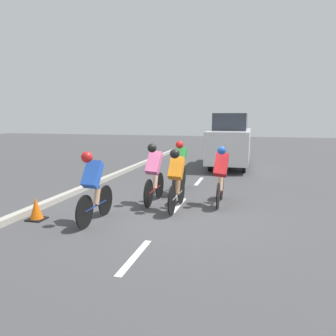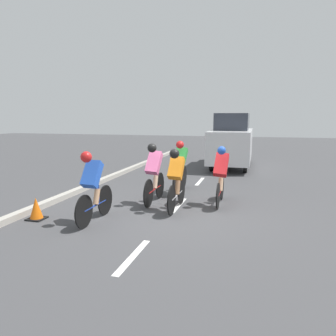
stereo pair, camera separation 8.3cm
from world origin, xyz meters
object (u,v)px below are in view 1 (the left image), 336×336
cyclist_pink (154,172)px  traffic_cone (36,209)px  cyclist_orange (177,178)px  support_car (230,141)px  cyclist_red (221,174)px  cyclist_blue (93,185)px  cyclist_green (180,165)px

cyclist_pink → traffic_cone: bearing=43.2°
cyclist_pink → traffic_cone: 2.93m
cyclist_orange → support_car: (-0.73, -7.38, 0.38)m
cyclist_orange → cyclist_red: (-0.97, -0.76, 0.01)m
cyclist_blue → cyclist_orange: bearing=-137.9°
cyclist_red → traffic_cone: size_ratio=3.28×
cyclist_pink → cyclist_green: (-0.36, -1.44, -0.02)m
cyclist_blue → cyclist_green: 3.43m
cyclist_orange → traffic_cone: cyclist_orange is taller
cyclist_green → traffic_cone: bearing=54.2°
cyclist_red → cyclist_green: bearing=-40.7°
cyclist_pink → cyclist_blue: bearing=66.5°
cyclist_pink → cyclist_orange: cyclist_pink is taller
cyclist_pink → cyclist_orange: (-0.70, 0.46, -0.03)m
cyclist_orange → cyclist_red: size_ratio=1.06×
cyclist_red → traffic_cone: (3.77, 2.27, -0.56)m
support_car → traffic_cone: 9.61m
traffic_cone → cyclist_orange: bearing=-151.7°
cyclist_red → support_car: bearing=-87.9°
cyclist_green → traffic_cone: cyclist_green is taller
cyclist_pink → traffic_cone: (2.09, 1.96, -0.59)m
cyclist_pink → cyclist_red: size_ratio=1.06×
traffic_cone → support_car: bearing=-111.6°
cyclist_pink → cyclist_green: size_ratio=0.98×
support_car → cyclist_red: bearing=92.1°
cyclist_pink → support_car: size_ratio=0.37×
cyclist_orange → cyclist_green: bearing=-79.8°
cyclist_orange → traffic_cone: bearing=28.3°
cyclist_orange → cyclist_green: size_ratio=0.97×
cyclist_red → cyclist_green: size_ratio=0.92×
traffic_cone → cyclist_green: bearing=-125.8°
cyclist_red → cyclist_pink: bearing=10.3°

